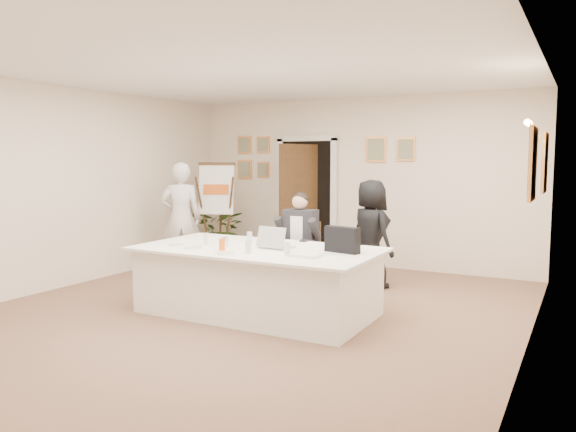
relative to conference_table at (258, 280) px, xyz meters
The scene contains 27 objects.
floor 0.43m from the conference_table, 131.03° to the right, with size 7.00×7.00×0.00m, color brown.
ceiling 2.41m from the conference_table, 131.03° to the right, with size 6.00×7.00×0.02m, color white.
wall_back 3.52m from the conference_table, 91.85° to the left, with size 6.00×0.10×2.80m, color beige.
wall_left 3.27m from the conference_table, behind, with size 0.10×7.00×2.80m, color beige.
wall_right 3.06m from the conference_table, ahead, with size 0.10×7.00×2.80m, color beige.
doorway 3.41m from the conference_table, 107.25° to the left, with size 1.14×0.86×2.20m.
pictures_back_wall 3.76m from the conference_table, 105.21° to the left, with size 3.40×0.06×0.80m, color #E2964D, non-canonical shape.
pictures_right_wall 3.34m from the conference_table, 20.59° to the left, with size 0.06×2.20×0.80m, color #E2964D, non-canonical shape.
wall_sconce 3.44m from the conference_table, 21.06° to the left, with size 0.20×0.30×0.24m, color gold, non-canonical shape.
conference_table is the anchor object (origin of this frame).
seated_man 1.09m from the conference_table, 89.87° to the left, with size 0.59×0.63×1.37m, color black, non-canonical shape.
flip_chart 3.23m from the conference_table, 133.51° to the left, with size 0.61×0.48×1.70m.
standing_man 2.78m from the conference_table, 147.44° to the left, with size 0.64×0.42×1.74m, color silver.
standing_woman 2.04m from the conference_table, 69.33° to the left, with size 0.74×0.48×1.51m, color black.
potted_palm 3.54m from the conference_table, 131.50° to the left, with size 0.99×0.86×1.10m, color #2F561C.
laptop 0.57m from the conference_table, 25.61° to the left, with size 0.37×0.38×0.28m, color #B7BABC, non-canonical shape.
laptop_bag 1.13m from the conference_table, ahead, with size 0.41×0.11×0.28m, color black.
paper_stack 0.89m from the conference_table, 19.48° to the right, with size 0.32×0.22×0.03m, color white.
plate_left 1.06m from the conference_table, 162.08° to the right, with size 0.20×0.20×0.01m, color white.
plate_mid 0.83m from the conference_table, 148.56° to the right, with size 0.22×0.22×0.01m, color white.
plate_near 0.67m from the conference_table, 99.81° to the right, with size 0.20×0.20×0.01m, color white.
glass_a 0.80m from the conference_table, behind, with size 0.06×0.06×0.14m, color silver.
glass_b 0.62m from the conference_table, 72.32° to the right, with size 0.07×0.07×0.14m, color silver.
glass_c 0.79m from the conference_table, 29.11° to the right, with size 0.06×0.06×0.14m, color silver.
glass_d 0.58m from the conference_table, 136.18° to the left, with size 0.06×0.06×0.14m, color silver.
oj_glass 0.62m from the conference_table, 125.14° to the right, with size 0.07×0.07×0.13m, color orange.
steel_jug 0.58m from the conference_table, 161.24° to the right, with size 0.08×0.08×0.11m, color silver.
Camera 1 is at (3.45, -5.35, 1.80)m, focal length 35.00 mm.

